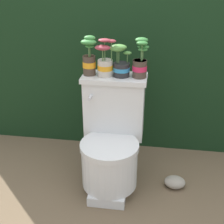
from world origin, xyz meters
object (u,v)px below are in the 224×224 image
object	(u,v)px
potted_plant_left	(89,58)
potted_plant_midright	(140,63)
toilet	(112,141)
potted_plant_midleft	(105,63)
potted_plant_middle	(121,63)
garden_stone	(175,182)

from	to	relation	value
potted_plant_left	potted_plant_midright	xyz separation A→B (m)	(0.32, 0.00, -0.02)
toilet	potted_plant_midleft	distance (m)	0.51
potted_plant_middle	garden_stone	world-z (taller)	potted_plant_middle
potted_plant_midleft	toilet	bearing A→B (deg)	-63.07
potted_plant_left	potted_plant_midleft	world-z (taller)	potted_plant_left
potted_plant_middle	potted_plant_midleft	bearing A→B (deg)	-170.68
potted_plant_left	garden_stone	distance (m)	1.02
potted_plant_middle	garden_stone	distance (m)	0.90
toilet	potted_plant_midright	world-z (taller)	potted_plant_midright
toilet	garden_stone	size ratio (longest dim) A/B	5.21
toilet	potted_plant_middle	size ratio (longest dim) A/B	3.66
potted_plant_left	garden_stone	xyz separation A→B (m)	(0.60, -0.11, -0.82)
potted_plant_midleft	garden_stone	size ratio (longest dim) A/B	1.69
potted_plant_left	toilet	bearing A→B (deg)	-37.76
potted_plant_midright	garden_stone	world-z (taller)	potted_plant_midright
toilet	potted_plant_midright	bearing A→B (deg)	38.48
potted_plant_middle	potted_plant_midright	bearing A→B (deg)	-1.24
potted_plant_left	potted_plant_midleft	bearing A→B (deg)	-5.66
garden_stone	potted_plant_midleft	bearing A→B (deg)	168.31
potted_plant_middle	toilet	bearing A→B (deg)	-106.12
toilet	potted_plant_midleft	size ratio (longest dim) A/B	3.09
toilet	potted_plant_left	bearing A→B (deg)	142.24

